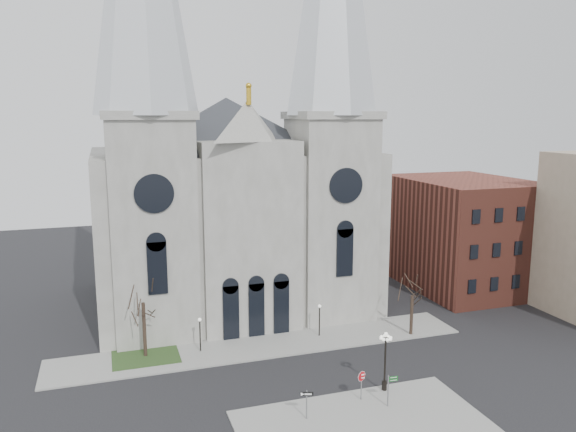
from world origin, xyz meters
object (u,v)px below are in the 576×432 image
object	(u,v)px
globe_lamp	(385,354)
street_name_sign	(389,388)
stop_sign	(361,379)
one_way_sign	(307,400)

from	to	relation	value
globe_lamp	street_name_sign	bearing A→B (deg)	-110.42
stop_sign	street_name_sign	bearing A→B (deg)	-45.18
globe_lamp	stop_sign	bearing A→B (deg)	-161.47
globe_lamp	street_name_sign	distance (m)	3.05
globe_lamp	one_way_sign	size ratio (longest dim) A/B	2.22
stop_sign	street_name_sign	xyz separation A→B (m)	(1.56, -1.59, -0.25)
stop_sign	street_name_sign	distance (m)	2.24
stop_sign	one_way_sign	distance (m)	5.18
one_way_sign	street_name_sign	bearing A→B (deg)	15.79
one_way_sign	stop_sign	bearing A→B (deg)	32.89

